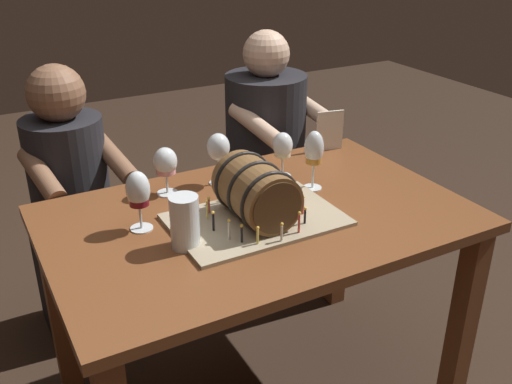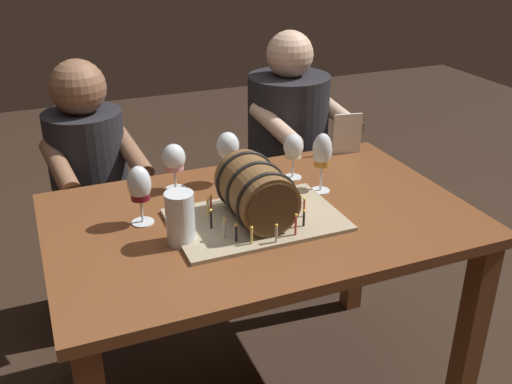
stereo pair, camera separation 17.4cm
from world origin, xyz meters
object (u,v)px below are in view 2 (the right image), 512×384
Objects in this scene: wine_glass_empty at (228,147)px; wine_glass_amber at (322,153)px; wine_glass_rose at (174,160)px; barrel_cake at (256,197)px; wine_glass_red at (140,186)px; person_seated_right at (287,169)px; menu_card at (347,134)px; person_seated_left at (95,212)px; wine_glass_white at (293,148)px; beer_pint at (180,221)px; dining_table at (260,247)px.

wine_glass_empty is 0.89× the size of wine_glass_amber.
barrel_cake is at bearing -62.21° from wine_glass_rose.
wine_glass_red is 0.90× the size of wine_glass_amber.
person_seated_right is (0.63, 0.45, -0.31)m from wine_glass_rose.
person_seated_left is at bearing 170.00° from menu_card.
menu_card is at bearing 46.35° from wine_glass_amber.
wine_glass_amber reaches higher than wine_glass_white.
beer_pint is (-0.24, -0.03, -0.02)m from barrel_cake.
person_seated_right reaches higher than wine_glass_rose.
dining_table is 0.37m from wine_glass_amber.
menu_card is at bearing 24.49° from wine_glass_white.
wine_glass_red is at bearing -141.00° from person_seated_right.
dining_table is 0.37m from wine_glass_empty.
wine_glass_red reaches higher than beer_pint.
menu_card is at bearing -78.75° from person_seated_right.
wine_glass_amber is (0.61, -0.01, 0.02)m from wine_glass_red.
wine_glass_white is (0.24, 0.25, 0.03)m from barrel_cake.
barrel_cake is 0.45× the size of person_seated_left.
wine_glass_red is 0.16× the size of person_seated_left.
dining_table is 0.21m from barrel_cake.
wine_glass_red reaches higher than wine_glass_empty.
wine_glass_empty is at bearing 92.22° from dining_table.
wine_glass_empty is at bearing 144.21° from wine_glass_amber.
person_seated_left is 0.87m from person_seated_right.
wine_glass_amber is (0.26, -0.19, 0.01)m from wine_glass_empty.
wine_glass_red is 0.61m from wine_glass_amber.
wine_glass_rose is at bearing 171.18° from wine_glass_white.
menu_card is at bearing 17.03° from wine_glass_red.
wine_glass_empty reaches higher than dining_table.
beer_pint is at bearing -78.72° from person_seated_left.
wine_glass_red is at bearing 166.82° from dining_table.
person_seated_right reaches higher than wine_glass_white.
barrel_cake is 3.29× the size of beer_pint.
barrel_cake is 2.48× the size of wine_glass_amber.
wine_glass_rose is (-0.17, 0.32, 0.02)m from barrel_cake.
dining_table is at bearing -134.17° from menu_card.
beer_pint is (-0.08, -0.35, -0.04)m from wine_glass_rose.
wine_glass_rose is 1.06× the size of beer_pint.
person_seated_left is at bearing 101.28° from beer_pint.
person_seated_left reaches higher than wine_glass_white.
menu_card is at bearing 28.24° from beer_pint.
wine_glass_amber is at bearing 22.42° from barrel_cake.
dining_table is 8.18× the size of menu_card.
wine_glass_amber is at bearing 16.89° from dining_table.
wine_glass_empty is at bearing -134.33° from person_seated_right.
barrel_cake is 0.31m from wine_glass_amber.
wine_glass_empty is 0.72m from person_seated_right.
wine_glass_white is at bearing 106.42° from wine_glass_amber.
wine_glass_empty reaches higher than wine_glass_rose.
wine_glass_rose is 0.25m from wine_glass_red.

